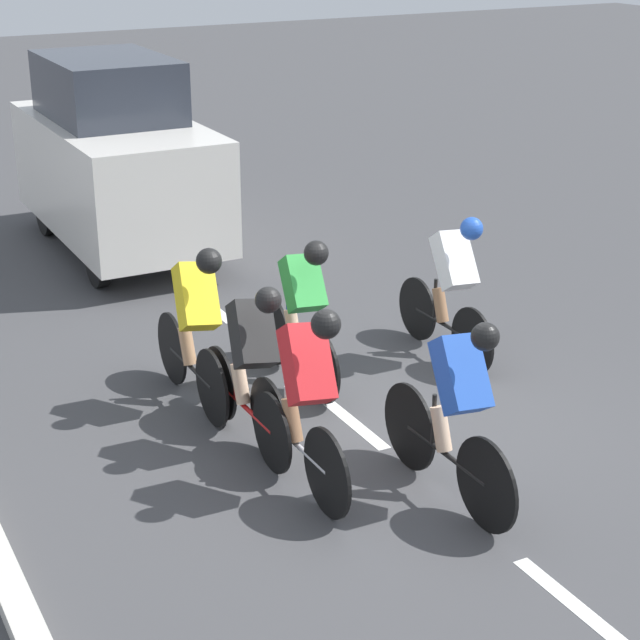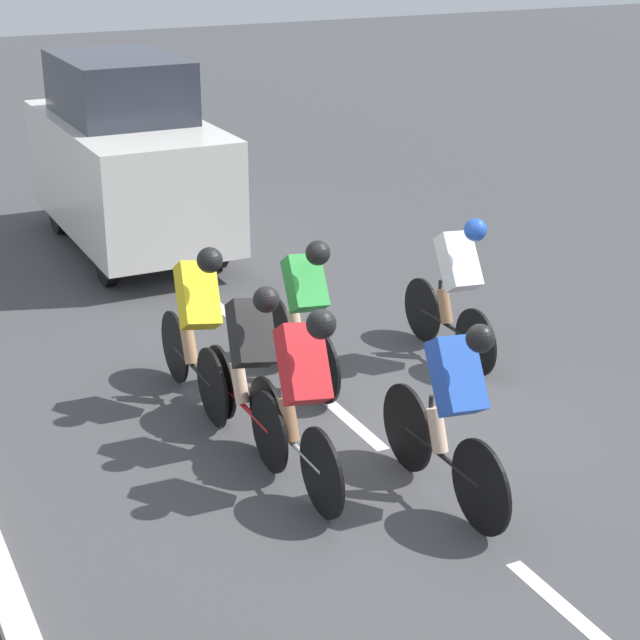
% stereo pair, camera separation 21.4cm
% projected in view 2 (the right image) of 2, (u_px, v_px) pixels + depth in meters
% --- Properties ---
extents(ground_plane, '(60.00, 60.00, 0.00)m').
position_uv_depth(ground_plane, '(368.00, 437.00, 9.04)').
color(ground_plane, '#424244').
extents(lane_stripe_near, '(0.12, 1.40, 0.01)m').
position_uv_depth(lane_stripe_near, '(579.00, 620.00, 6.73)').
color(lane_stripe_near, white).
rests_on(lane_stripe_near, ground).
extents(lane_stripe_mid, '(0.12, 1.40, 0.01)m').
position_uv_depth(lane_stripe_mid, '(344.00, 416.00, 9.40)').
color(lane_stripe_mid, white).
rests_on(lane_stripe_mid, ground).
extents(lane_stripe_far, '(0.12, 1.40, 0.01)m').
position_uv_depth(lane_stripe_far, '(214.00, 301.00, 12.07)').
color(lane_stripe_far, white).
rests_on(lane_stripe_far, ground).
extents(cyclist_white, '(0.36, 1.62, 1.50)m').
position_uv_depth(cyclist_white, '(456.00, 284.00, 10.28)').
color(cyclist_white, black).
rests_on(cyclist_white, ground).
extents(cyclist_black, '(0.40, 1.70, 1.47)m').
position_uv_depth(cyclist_black, '(249.00, 360.00, 8.63)').
color(cyclist_black, black).
rests_on(cyclist_black, ground).
extents(cyclist_red, '(0.40, 1.67, 1.55)m').
position_uv_depth(cyclist_red, '(300.00, 393.00, 7.96)').
color(cyclist_red, black).
rests_on(cyclist_red, ground).
extents(cyclist_green, '(0.36, 1.66, 1.46)m').
position_uv_depth(cyclist_green, '(304.00, 307.00, 9.75)').
color(cyclist_green, black).
rests_on(cyclist_green, ground).
extents(cyclist_blue, '(0.38, 1.73, 1.52)m').
position_uv_depth(cyclist_blue, '(452.00, 408.00, 7.79)').
color(cyclist_blue, black).
rests_on(cyclist_blue, ground).
extents(cyclist_yellow, '(0.40, 1.66, 1.53)m').
position_uv_depth(cyclist_yellow, '(197.00, 321.00, 9.34)').
color(cyclist_yellow, black).
rests_on(cyclist_yellow, ground).
extents(support_car, '(1.70, 3.81, 2.44)m').
position_uv_depth(support_car, '(127.00, 158.00, 13.47)').
color(support_car, black).
rests_on(support_car, ground).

